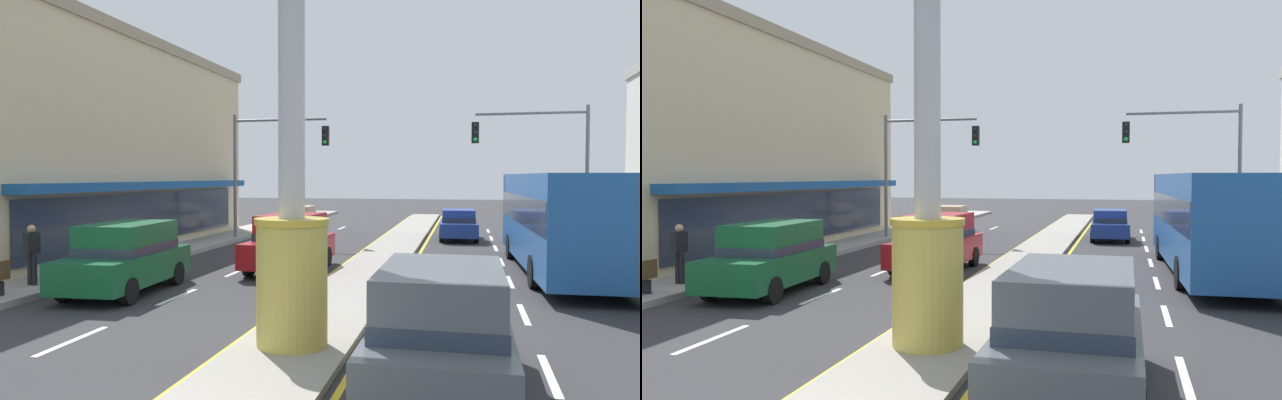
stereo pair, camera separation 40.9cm
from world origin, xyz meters
TOP-DOWN VIEW (x-y plane):
  - median_strip at (0.00, 18.00)m, footprint 2.09×52.00m
  - sidewalk_left at (-8.85, 16.00)m, footprint 2.40×60.00m
  - lane_markings at (0.00, 16.65)m, footprint 8.83×52.00m
  - district_sign at (-0.00, 5.01)m, footprint 6.80×1.34m
  - storefront_left at (-14.52, 17.68)m, footprint 10.66×20.42m
  - traffic_light_left_side at (-6.28, 22.80)m, footprint 4.86×0.46m
  - traffic_light_right_side at (6.28, 22.29)m, footprint 4.86×0.46m
  - sedan_near_right_lane at (-6.00, 27.11)m, footprint 2.01×4.39m
  - bus_far_right_lane at (5.99, 15.58)m, footprint 2.87×11.27m
  - suv_near_left_lane at (-6.00, 9.46)m, footprint 2.15×4.69m
  - suv_mid_left_lane at (2.69, 3.40)m, footprint 1.99×4.61m
  - sedan_far_left_oncoming at (2.70, 25.63)m, footprint 1.96×4.36m
  - suv_kerb_right at (-2.69, 14.19)m, footprint 2.16×4.70m
  - pedestrian_near_kerb at (-8.57, 8.95)m, footprint 0.30×0.44m

SIDE VIEW (x-z plane):
  - lane_markings at x=0.00m, z-range 0.00..0.01m
  - median_strip at x=0.00m, z-range 0.00..0.14m
  - sidewalk_left at x=-8.85m, z-range 0.00..0.18m
  - sedan_near_right_lane at x=-6.00m, z-range 0.02..1.55m
  - sedan_far_left_oncoming at x=2.70m, z-range 0.02..1.55m
  - suv_near_left_lane at x=-6.00m, z-range 0.03..1.93m
  - suv_mid_left_lane at x=2.69m, z-range 0.03..1.93m
  - suv_kerb_right at x=-2.69m, z-range 0.03..1.93m
  - pedestrian_near_kerb at x=-8.57m, z-range 0.29..1.96m
  - bus_far_right_lane at x=5.99m, z-range 0.24..3.50m
  - district_sign at x=0.00m, z-range -0.06..7.87m
  - traffic_light_left_side at x=-6.28m, z-range 1.15..7.35m
  - traffic_light_right_side at x=6.28m, z-range 1.15..7.35m
  - storefront_left at x=-14.52m, z-range 0.00..9.02m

